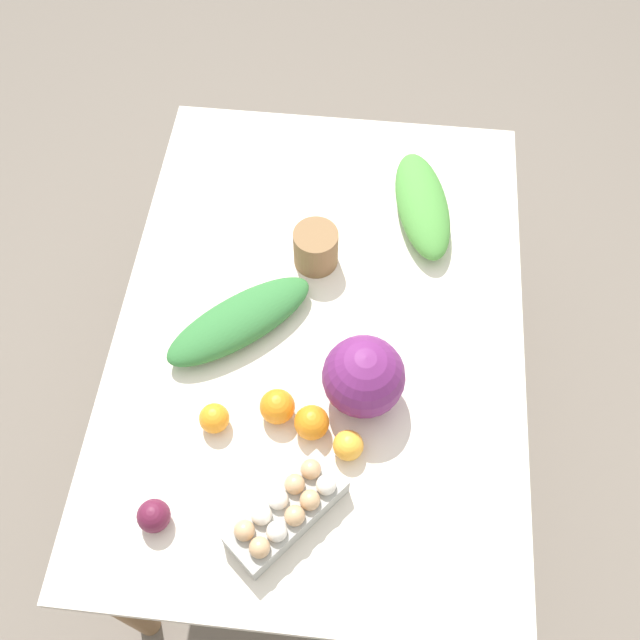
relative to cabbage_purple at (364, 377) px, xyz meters
name	(u,v)px	position (x,y,z in m)	size (l,w,h in m)	color
ground_plane	(320,434)	(-0.17, -0.11, -0.81)	(8.00, 8.00, 0.00)	#70665B
dining_table	(320,342)	(-0.17, -0.11, -0.18)	(1.37, 0.96, 0.72)	silver
cabbage_purple	(364,377)	(0.00, 0.00, 0.00)	(0.18, 0.18, 0.18)	#6B2366
egg_carton	(286,511)	(0.29, -0.13, -0.05)	(0.26, 0.24, 0.09)	#A8A8A3
paper_bag	(316,248)	(-0.35, -0.14, -0.04)	(0.11, 0.11, 0.11)	olive
greens_bunch_dandelion	(240,321)	(-0.14, -0.30, -0.05)	(0.38, 0.13, 0.07)	#337538
greens_bunch_chard	(422,205)	(-0.53, 0.11, -0.05)	(0.35, 0.13, 0.08)	#4C933D
beet_root	(154,516)	(0.33, -0.40, -0.06)	(0.07, 0.07, 0.07)	#5B1933
orange_0	(214,418)	(0.11, -0.31, -0.06)	(0.07, 0.07, 0.07)	orange
orange_1	(312,423)	(0.10, -0.10, -0.05)	(0.08, 0.08, 0.08)	orange
orange_2	(277,407)	(0.07, -0.18, -0.05)	(0.08, 0.08, 0.08)	orange
orange_3	(348,445)	(0.14, -0.02, -0.06)	(0.07, 0.07, 0.07)	#F9A833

